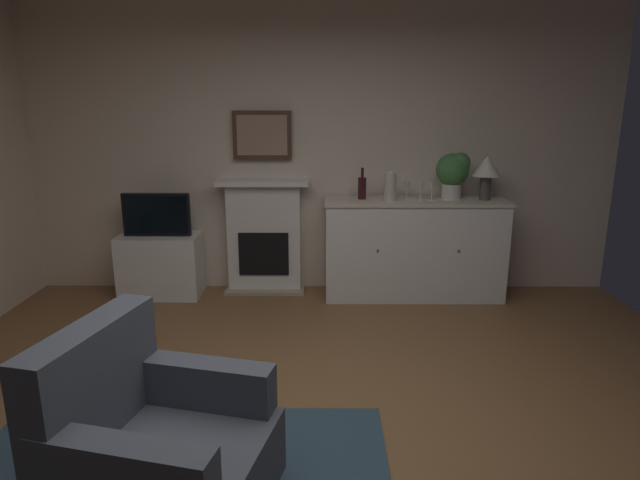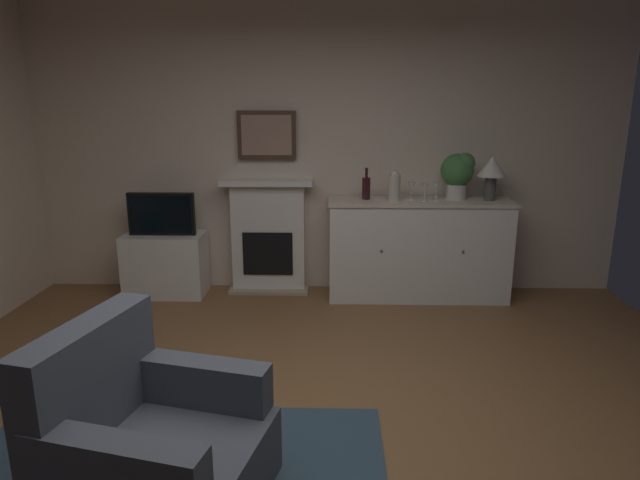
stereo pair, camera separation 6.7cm
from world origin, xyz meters
name	(u,v)px [view 1 (the left image)]	position (x,y,z in m)	size (l,w,h in m)	color
ground_plane	(316,463)	(0.00, 0.00, -0.05)	(5.67, 5.52, 0.10)	brown
wall_rear	(319,148)	(0.00, 2.73, 1.38)	(5.67, 0.06, 2.77)	beige
fireplace_unit	(264,236)	(-0.53, 2.60, 0.55)	(0.87, 0.30, 1.10)	white
framed_picture	(262,135)	(-0.53, 2.65, 1.51)	(0.55, 0.04, 0.45)	#473323
sideboard_cabinet	(414,249)	(0.89, 2.43, 0.47)	(1.68, 0.49, 0.94)	white
table_lamp	(487,169)	(1.52, 2.43, 1.22)	(0.26, 0.26, 0.40)	#4C4742
wine_bottle	(362,187)	(0.40, 2.46, 1.05)	(0.08, 0.08, 0.29)	#331419
wine_glass_left	(407,186)	(0.81, 2.45, 1.06)	(0.07, 0.07, 0.16)	silver
wine_glass_center	(421,188)	(0.92, 2.37, 1.06)	(0.07, 0.07, 0.16)	silver
wine_glass_right	(432,187)	(1.03, 2.40, 1.06)	(0.07, 0.07, 0.16)	silver
vase_decorative	(390,185)	(0.64, 2.38, 1.08)	(0.11, 0.11, 0.28)	beige
tv_cabinet	(161,265)	(-1.51, 2.44, 0.30)	(0.75, 0.42, 0.60)	white
tv_set	(157,215)	(-1.51, 2.42, 0.80)	(0.62, 0.07, 0.40)	black
potted_plant_small	(454,171)	(1.23, 2.47, 1.19)	(0.30, 0.30, 0.43)	beige
armchair	(154,449)	(-0.68, -0.49, 0.38)	(0.96, 0.93, 0.92)	#474C56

